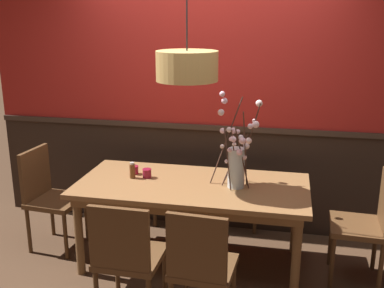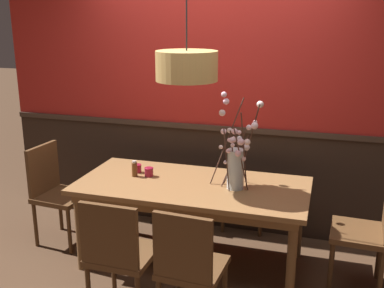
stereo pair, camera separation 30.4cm
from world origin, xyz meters
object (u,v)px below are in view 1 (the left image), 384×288
at_px(chair_head_east_end, 368,221).
at_px(chair_head_west_end, 48,193).
at_px(chair_far_side_left, 179,172).
at_px(chair_near_side_right, 201,265).
at_px(candle_holder_nearer_center, 147,173).
at_px(candle_holder_nearer_edge, 135,170).
at_px(chair_near_side_left, 127,254).
at_px(chair_far_side_right, 239,174).
at_px(condiment_bottle, 132,171).
at_px(vase_with_blossoms, 237,159).
at_px(pendant_lamp, 187,66).
at_px(dining_table, 192,192).

distance_m(chair_head_east_end, chair_head_west_end, 2.75).
distance_m(chair_far_side_left, chair_near_side_right, 1.82).
distance_m(candle_holder_nearer_center, candle_holder_nearer_edge, 0.15).
bearing_deg(chair_near_side_left, chair_far_side_left, 91.25).
relative_size(chair_head_east_end, chair_near_side_right, 1.00).
bearing_deg(chair_far_side_left, candle_holder_nearer_edge, -107.71).
bearing_deg(chair_far_side_right, condiment_bottle, -133.47).
relative_size(candle_holder_nearer_center, condiment_bottle, 0.57).
distance_m(chair_head_east_end, condiment_bottle, 1.95).
distance_m(chair_far_side_left, chair_head_east_end, 1.91).
bearing_deg(vase_with_blossoms, chair_near_side_left, -126.95).
bearing_deg(chair_near_side_right, candle_holder_nearer_center, 124.75).
distance_m(chair_head_west_end, chair_near_side_right, 1.84).
bearing_deg(chair_head_west_end, pendant_lamp, -3.09).
height_order(chair_head_east_end, condiment_bottle, chair_head_east_end).
distance_m(dining_table, chair_near_side_left, 0.90).
relative_size(dining_table, candle_holder_nearer_center, 24.11).
distance_m(chair_far_side_left, vase_with_blossoms, 1.17).
height_order(chair_head_east_end, chair_far_side_right, chair_far_side_right).
distance_m(chair_far_side_right, chair_near_side_right, 1.78).
relative_size(dining_table, chair_far_side_left, 2.11).
bearing_deg(dining_table, chair_far_side_left, 110.38).
height_order(chair_far_side_left, chair_near_side_left, chair_far_side_left).
xyz_separation_m(chair_far_side_left, pendant_lamp, (0.28, -0.88, 1.18)).
relative_size(chair_far_side_left, condiment_bottle, 6.45).
height_order(chair_far_side_right, candle_holder_nearer_edge, chair_far_side_right).
bearing_deg(candle_holder_nearer_center, chair_near_side_right, -55.25).
xyz_separation_m(vase_with_blossoms, candle_holder_nearer_center, (-0.77, 0.05, -0.19)).
xyz_separation_m(dining_table, chair_head_west_end, (-1.34, 0.04, -0.13)).
bearing_deg(chair_head_east_end, chair_head_west_end, 179.50).
xyz_separation_m(candle_holder_nearer_edge, pendant_lamp, (0.51, -0.17, 0.93)).
height_order(vase_with_blossoms, candle_holder_nearer_edge, vase_with_blossoms).
relative_size(dining_table, pendant_lamp, 1.82).
relative_size(dining_table, chair_near_side_left, 2.12).
distance_m(chair_head_west_end, condiment_bottle, 0.86).
bearing_deg(chair_head_west_end, vase_with_blossoms, -0.82).
xyz_separation_m(chair_near_side_left, pendant_lamp, (0.25, 0.81, 1.20)).
xyz_separation_m(candle_holder_nearer_center, candle_holder_nearer_edge, (-0.14, 0.07, -0.00)).
height_order(chair_far_side_left, chair_head_east_end, chair_head_east_end).
distance_m(chair_near_side_left, pendant_lamp, 1.47).
bearing_deg(chair_near_side_right, dining_table, 105.61).
relative_size(chair_far_side_right, vase_with_blossoms, 1.27).
distance_m(candle_holder_nearer_center, condiment_bottle, 0.13).
relative_size(chair_near_side_right, pendant_lamp, 0.87).
height_order(chair_near_side_left, candle_holder_nearer_edge, chair_near_side_left).
bearing_deg(chair_near_side_left, candle_holder_nearer_edge, 105.29).
xyz_separation_m(chair_far_side_left, chair_head_west_end, (-1.03, -0.81, -0.00)).
xyz_separation_m(chair_near_side_left, candle_holder_nearer_edge, (-0.27, 0.97, 0.26)).
distance_m(chair_far_side_left, condiment_bottle, 0.89).
bearing_deg(candle_holder_nearer_center, chair_near_side_left, -81.80).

